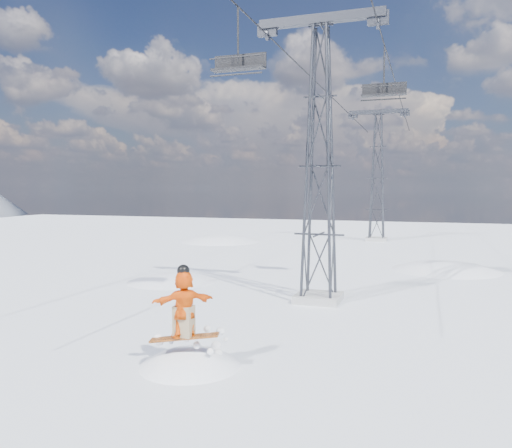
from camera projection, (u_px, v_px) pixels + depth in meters
The scene contains 8 objects.
ground at pixel (226, 364), 13.07m from camera, with size 120.00×120.00×0.00m, color white.
snow_terrain at pixel (278, 389), 35.33m from camera, with size 39.00×37.00×22.00m.
lift_tower_near at pixel (320, 167), 19.97m from camera, with size 5.20×1.80×11.43m.
lift_tower_far at pixel (377, 179), 43.57m from camera, with size 5.20×1.80×11.43m.
haul_cables at pixel (358, 86), 30.45m from camera, with size 4.46×51.00×0.06m.
snowboarder_jump at pixel (190, 427), 13.07m from camera, with size 4.40×4.40×6.65m.
lift_chair_near at pixel (239, 63), 17.31m from camera, with size 1.92×0.55×2.38m.
lift_chair_mid at pixel (384, 90), 21.99m from camera, with size 1.93×0.56×2.39m.
Camera 1 is at (4.87, -11.83, 4.60)m, focal length 35.00 mm.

